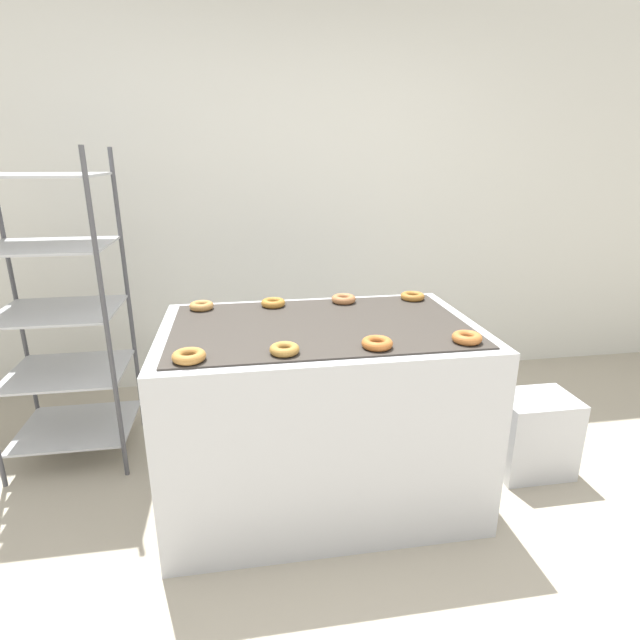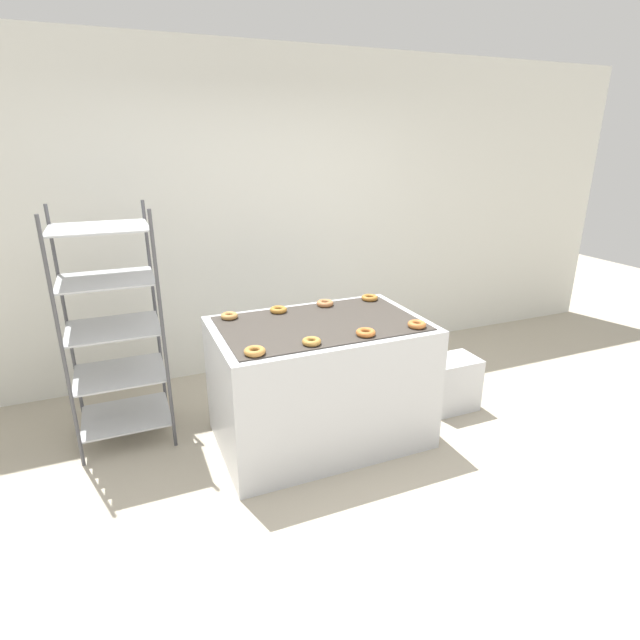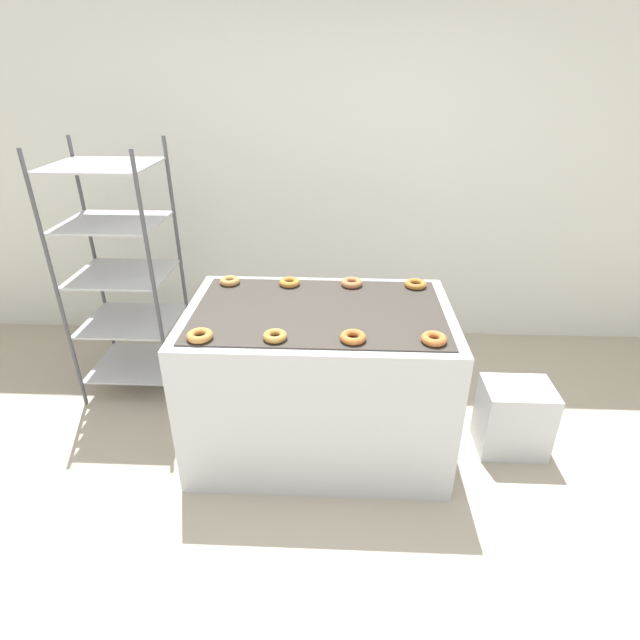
% 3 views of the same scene
% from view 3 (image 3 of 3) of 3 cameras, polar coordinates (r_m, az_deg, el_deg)
% --- Properties ---
extents(ground_plane, '(14.00, 14.00, 0.00)m').
position_cam_3_polar(ground_plane, '(2.65, -0.90, -23.52)').
color(ground_plane, '#B2A893').
extents(wall_back, '(8.00, 0.05, 2.80)m').
position_cam_3_polar(wall_back, '(3.85, 0.88, 17.60)').
color(wall_back, silver).
rests_on(wall_back, ground_plane).
extents(fryer_machine, '(1.43, 0.92, 0.88)m').
position_cam_3_polar(fryer_machine, '(2.87, -0.13, -6.77)').
color(fryer_machine, silver).
rests_on(fryer_machine, ground_plane).
extents(baking_rack_cart, '(0.62, 0.55, 1.65)m').
position_cam_3_polar(baking_rack_cart, '(3.46, -21.62, 4.90)').
color(baking_rack_cart, '#4C4C51').
rests_on(baking_rack_cart, ground_plane).
extents(glaze_bin, '(0.39, 0.29, 0.43)m').
position_cam_3_polar(glaze_bin, '(3.16, 21.24, -10.37)').
color(glaze_bin, silver).
rests_on(glaze_bin, ground_plane).
extents(donut_near_left, '(0.13, 0.13, 0.04)m').
position_cam_3_polar(donut_near_left, '(2.43, -13.58, -1.75)').
color(donut_near_left, '#B47A38').
rests_on(donut_near_left, fryer_machine).
extents(donut_near_midleft, '(0.12, 0.12, 0.04)m').
position_cam_3_polar(donut_near_midleft, '(2.37, -5.17, -1.84)').
color(donut_near_midleft, '#AD7D38').
rests_on(donut_near_midleft, fryer_machine).
extents(donut_near_midright, '(0.12, 0.12, 0.04)m').
position_cam_3_polar(donut_near_midright, '(2.35, 3.80, -1.97)').
color(donut_near_midright, '#BE692D').
rests_on(donut_near_midright, fryer_machine).
extents(donut_near_right, '(0.12, 0.12, 0.04)m').
position_cam_3_polar(donut_near_right, '(2.39, 12.89, -2.11)').
color(donut_near_right, '#BC6C32').
rests_on(donut_near_right, fryer_machine).
extents(donut_far_left, '(0.12, 0.12, 0.04)m').
position_cam_3_polar(donut_far_left, '(3.01, -10.28, 4.41)').
color(donut_far_left, '#B58144').
rests_on(donut_far_left, fryer_machine).
extents(donut_far_midleft, '(0.12, 0.12, 0.04)m').
position_cam_3_polar(donut_far_midleft, '(2.95, -3.51, 4.32)').
color(donut_far_midleft, '#B0762D').
rests_on(donut_far_midleft, fryer_machine).
extents(donut_far_midright, '(0.13, 0.13, 0.04)m').
position_cam_3_polar(donut_far_midright, '(2.94, 3.64, 4.28)').
color(donut_far_midright, '#B17042').
rests_on(donut_far_midright, fryer_machine).
extents(donut_far_right, '(0.13, 0.13, 0.03)m').
position_cam_3_polar(donut_far_right, '(2.97, 10.87, 4.05)').
color(donut_far_right, '#AB6E2C').
rests_on(donut_far_right, fryer_machine).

